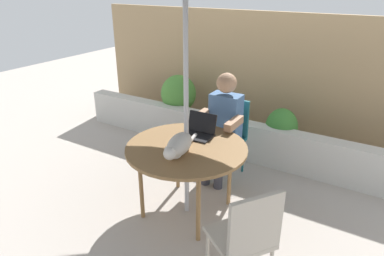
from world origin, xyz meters
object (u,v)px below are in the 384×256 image
Objects in this scene: laptop at (200,129)px; potted_plant_by_chair at (281,132)px; chair_occupied at (228,131)px; cat at (178,146)px; patio_table at (186,151)px; person_seated at (223,122)px; chair_empty at (247,235)px; potted_plant_near_fence at (179,99)px.

potted_plant_by_chair is (0.47, 1.25, -0.40)m from laptop.
potted_plant_by_chair is (0.44, 0.62, -0.15)m from chair_occupied.
potted_plant_by_chair is at bearing 76.14° from cat.
person_seated is at bearing 90.00° from patio_table.
potted_plant_by_chair is (0.42, 1.70, -0.42)m from cat.
potted_plant_by_chair is at bearing 69.51° from laptop.
laptop reaches higher than chair_empty.
chair_occupied reaches higher than cat.
chair_empty reaches higher than patio_table.
chair_occupied is at bearing 90.00° from patio_table.
patio_table is 0.92× the size of person_seated.
potted_plant_by_chair is at bearing 60.55° from person_seated.
potted_plant_near_fence is (-1.17, 1.78, -0.29)m from cat.
person_seated is 1.41× the size of potted_plant_near_fence.
chair_empty is at bearing -47.81° from potted_plant_near_fence.
chair_occupied is at bearing 90.00° from person_seated.
laptop is 1.76m from potted_plant_near_fence.
person_seated is at bearing 122.51° from chair_empty.
cat is 1.80m from potted_plant_by_chair.
patio_table is at bearing -90.00° from person_seated.
laptop is at bearing 94.98° from patio_table.
person_seated is 0.95m from potted_plant_by_chair.
chair_occupied reaches higher than patio_table.
person_seated is (0.00, 0.76, 0.03)m from patio_table.
patio_table is at bearing 144.71° from chair_empty.
person_seated is 1.79× the size of potted_plant_by_chair.
chair_empty is 1.02× the size of potted_plant_near_fence.
chair_empty is 2.21m from potted_plant_by_chair.
person_seated is at bearing -119.45° from potted_plant_by_chair.
person_seated reaches higher than patio_table.
potted_plant_near_fence is at bearing 177.10° from potted_plant_by_chair.
patio_table is at bearing -106.02° from potted_plant_by_chair.
potted_plant_near_fence is (-2.03, 2.24, -0.02)m from chair_empty.
laptop is at bearing -110.49° from potted_plant_by_chair.
chair_empty is 1.64m from person_seated.
person_seated is at bearing 91.31° from cat.
laptop is 0.47× the size of cat.
potted_plant_by_chair is (0.44, 1.54, -0.28)m from patio_table.
laptop reaches higher than patio_table.
potted_plant_by_chair is at bearing -2.90° from potted_plant_near_fence.
person_seated reaches higher than laptop.
laptop is at bearing 134.76° from chair_empty.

